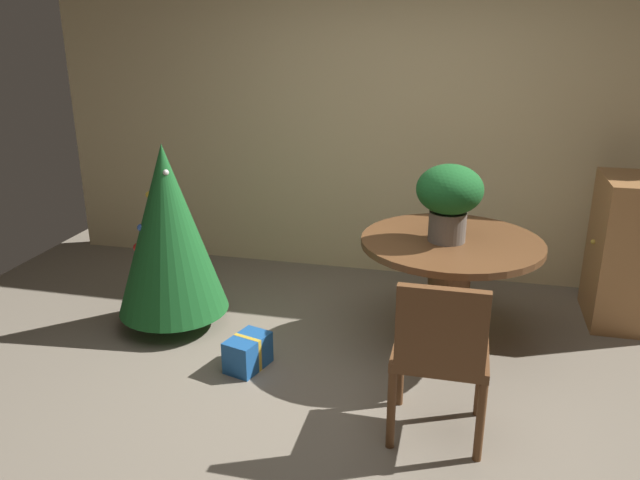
{
  "coord_description": "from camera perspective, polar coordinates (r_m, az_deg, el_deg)",
  "views": [
    {
      "loc": [
        0.52,
        -2.89,
        2.05
      ],
      "look_at": [
        -0.28,
        0.44,
        0.85
      ],
      "focal_mm": 35.08,
      "sensor_mm": 36.0,
      "label": 1
    }
  ],
  "objects": [
    {
      "name": "round_dining_table",
      "position": [
        4.1,
        11.72,
        -3.02
      ],
      "size": [
        1.14,
        1.14,
        0.75
      ],
      "color": "brown",
      "rests_on": "ground_plane"
    },
    {
      "name": "back_wall_panel",
      "position": [
        5.17,
        7.79,
        10.79
      ],
      "size": [
        6.0,
        0.1,
        2.6
      ],
      "primitive_type": "cube",
      "color": "beige",
      "rests_on": "ground_plane"
    },
    {
      "name": "wooden_cabinet",
      "position": [
        4.88,
        26.35,
        -0.96
      ],
      "size": [
        0.49,
        0.61,
        1.05
      ],
      "color": "#9E6B3D",
      "rests_on": "ground_plane"
    },
    {
      "name": "gift_box_blue",
      "position": [
        3.97,
        -6.6,
        -10.15
      ],
      "size": [
        0.26,
        0.33,
        0.21
      ],
      "color": "#1E569E",
      "rests_on": "ground_plane"
    },
    {
      "name": "wooden_chair_near",
      "position": [
        3.18,
        10.92,
        -9.85
      ],
      "size": [
        0.48,
        0.43,
        0.9
      ],
      "color": "brown",
      "rests_on": "ground_plane"
    },
    {
      "name": "flower_vase",
      "position": [
        3.9,
        11.73,
        4.0
      ],
      "size": [
        0.41,
        0.41,
        0.48
      ],
      "color": "#665B51",
      "rests_on": "round_dining_table"
    },
    {
      "name": "ground_plane",
      "position": [
        3.58,
        2.88,
        -15.66
      ],
      "size": [
        6.6,
        6.6,
        0.0
      ],
      "primitive_type": "plane",
      "color": "#756B5B"
    },
    {
      "name": "holiday_tree",
      "position": [
        4.36,
        -13.68,
        0.91
      ],
      "size": [
        0.76,
        0.76,
        1.31
      ],
      "color": "brown",
      "rests_on": "ground_plane"
    }
  ]
}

